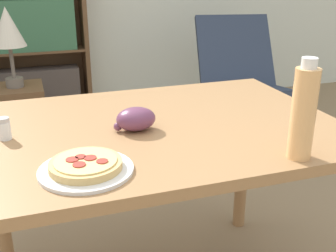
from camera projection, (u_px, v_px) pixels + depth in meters
name	position (u px, v px, depth m)	size (l,w,h in m)	color
dining_table	(155.00, 151.00, 1.46)	(1.25, 0.88, 0.76)	#A37549
pizza_on_plate	(86.00, 167.00, 1.09)	(0.25, 0.25, 0.04)	white
grape_bunch	(136.00, 119.00, 1.36)	(0.14, 0.11, 0.08)	#6B3856
drink_bottle	(303.00, 112.00, 1.13)	(0.07, 0.07, 0.28)	#EFB270
salt_shaker	(4.00, 129.00, 1.29)	(0.04, 0.04, 0.07)	white
lounge_chair_far	(239.00, 96.00, 3.35)	(0.73, 0.87, 0.88)	slate
bookshelf	(31.00, 22.00, 3.44)	(0.89, 0.27, 1.74)	brown
side_table	(20.00, 125.00, 2.82)	(0.34, 0.34, 0.52)	brown
table_lamp	(8.00, 31.00, 2.59)	(0.21, 0.21, 0.50)	#665B51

